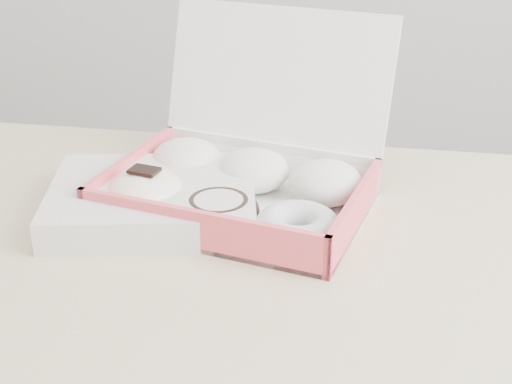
# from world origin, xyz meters

# --- Properties ---
(table) EXTENTS (1.20, 0.80, 0.75)m
(table) POSITION_xyz_m (0.00, 0.00, 0.67)
(table) COLOR tan
(table) RESTS_ON ground
(donut_box) EXTENTS (0.37, 0.35, 0.23)m
(donut_box) POSITION_xyz_m (-0.12, 0.17, 0.79)
(donut_box) COLOR white
(donut_box) RESTS_ON table
(newspapers) EXTENTS (0.29, 0.25, 0.04)m
(newspapers) POSITION_xyz_m (-0.22, 0.12, 0.77)
(newspapers) COLOR white
(newspapers) RESTS_ON table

